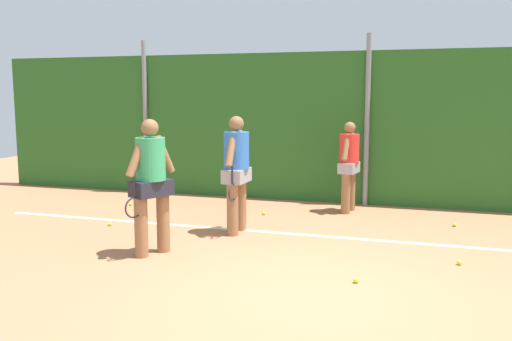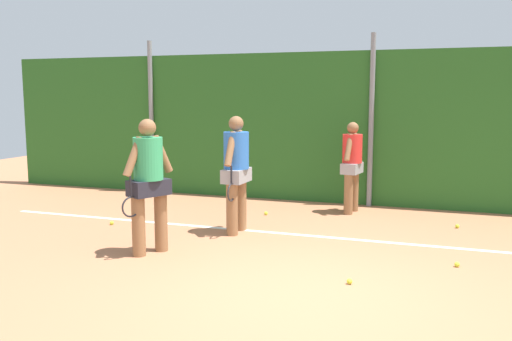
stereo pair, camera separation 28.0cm
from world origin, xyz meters
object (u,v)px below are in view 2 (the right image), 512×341
tennis_ball_6 (266,213)px  tennis_ball_9 (135,203)px  tennis_ball_2 (112,223)px  tennis_ball_5 (350,281)px  player_foreground_near (149,179)px  player_midcourt (236,168)px  tennis_ball_3 (457,226)px  player_backcourt_far (352,162)px  tennis_ball_4 (457,264)px

tennis_ball_6 → tennis_ball_9: (-2.76, 0.03, 0.00)m
tennis_ball_2 → tennis_ball_5: bearing=-20.5°
tennis_ball_9 → tennis_ball_5: bearing=-33.6°
player_foreground_near → tennis_ball_5: player_foreground_near is taller
player_midcourt → tennis_ball_3: size_ratio=27.96×
player_foreground_near → tennis_ball_9: 3.64m
player_midcourt → player_backcourt_far: bearing=146.7°
tennis_ball_5 → tennis_ball_9: size_ratio=1.00×
tennis_ball_4 → tennis_ball_9: bearing=160.5°
tennis_ball_4 → tennis_ball_5: size_ratio=1.00×
tennis_ball_4 → tennis_ball_9: size_ratio=1.00×
player_midcourt → tennis_ball_3: bearing=115.4°
player_backcourt_far → tennis_ball_4: (1.82, -2.82, -0.91)m
player_backcourt_far → tennis_ball_2: player_backcourt_far is taller
tennis_ball_2 → tennis_ball_3: (5.49, 1.67, 0.00)m
player_midcourt → tennis_ball_2: player_midcourt is taller
tennis_ball_3 → tennis_ball_9: 6.04m
player_midcourt → tennis_ball_5: bearing=51.0°
player_foreground_near → tennis_ball_2: bearing=-103.6°
player_midcourt → tennis_ball_9: size_ratio=27.96×
player_foreground_near → tennis_ball_4: 4.18m
tennis_ball_5 → tennis_ball_9: same height
tennis_ball_4 → tennis_ball_5: 1.61m
player_backcourt_far → tennis_ball_3: player_backcourt_far is taller
tennis_ball_5 → tennis_ball_6: 3.79m
player_backcourt_far → tennis_ball_9: (-4.18, -0.70, -0.91)m
tennis_ball_9 → player_backcourt_far: bearing=9.5°
player_backcourt_far → tennis_ball_9: player_backcourt_far is taller
player_midcourt → player_backcourt_far: size_ratio=1.10×
tennis_ball_6 → player_backcourt_far: bearing=27.2°
tennis_ball_3 → player_midcourt: bearing=-156.3°
player_midcourt → tennis_ball_9: (-2.71, 1.39, -1.00)m
tennis_ball_2 → tennis_ball_4: bearing=-5.4°
tennis_ball_5 → tennis_ball_9: bearing=146.4°
tennis_ball_6 → tennis_ball_5: bearing=-57.0°
player_backcourt_far → tennis_ball_2: 4.40m
tennis_ball_3 → tennis_ball_5: 3.49m
tennis_ball_3 → tennis_ball_2: bearing=-163.0°
player_foreground_near → player_backcourt_far: 4.17m
player_backcourt_far → tennis_ball_5: player_backcourt_far is taller
player_backcourt_far → player_midcourt: bearing=-26.1°
tennis_ball_2 → tennis_ball_9: 1.70m
tennis_ball_2 → tennis_ball_4: same height
tennis_ball_2 → tennis_ball_5: same height
player_backcourt_far → tennis_ball_9: size_ratio=25.46×
tennis_ball_3 → tennis_ball_4: 2.19m
player_foreground_near → tennis_ball_3: 5.08m
tennis_ball_3 → tennis_ball_6: 3.28m
tennis_ball_5 → tennis_ball_6: same height
player_foreground_near → tennis_ball_6: (0.75, 2.83, -1.00)m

